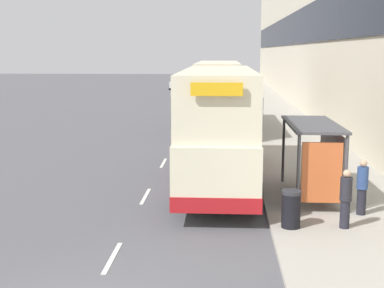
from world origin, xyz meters
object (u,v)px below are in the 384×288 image
Objects in this scene: bus_shelter at (319,147)px; car_0 at (220,82)px; pedestrian_at_shelter at (362,187)px; car_2 at (178,83)px; litter_bin at (291,209)px; double_decker_bus_ahead at (218,95)px; car_1 at (218,86)px; double_decker_bus_near at (218,124)px; pedestrian_1 at (346,198)px; car_3 at (221,90)px.

bus_shelter reaches higher than car_0.
bus_shelter reaches higher than pedestrian_at_shelter.
car_0 is at bearing -153.07° from car_2.
litter_bin is at bearing -112.29° from bus_shelter.
car_2 is (-5.70, 37.37, -1.45)m from double_decker_bus_ahead.
double_decker_bus_ahead reaches higher than car_1.
double_decker_bus_ahead is at bearing 98.67° from car_2.
double_decker_bus_near is at bearing -89.34° from double_decker_bus_ahead.
pedestrian_at_shelter is 1.01× the size of pedestrian_1.
double_decker_bus_near is at bearing 143.19° from bus_shelter.
double_decker_bus_ahead is at bearing 96.71° from litter_bin.
car_2 is (-9.15, 53.33, -1.04)m from bus_shelter.
car_3 is (0.22, -15.36, -0.01)m from car_0.
double_decker_bus_near is at bearing 110.85° from litter_bin.
double_decker_bus_ahead reaches higher than car_2.
bus_shelter is 0.36× the size of double_decker_bus_ahead.
car_1 is at bearing 92.86° from litter_bin.
car_1 is 8.40m from car_2.
pedestrian_at_shelter reaches higher than pedestrian_1.
car_0 is at bearing 90.16° from double_decker_bus_ahead.
double_decker_bus_near reaches higher than pedestrian_at_shelter.
pedestrian_1 reaches higher than car_2.
pedestrian_at_shelter is (4.74, -48.58, 0.14)m from car_1.
car_2 is (-5.85, 50.86, -1.45)m from double_decker_bus_near.
car_2 is 4.11× the size of litter_bin.
car_0 is at bearing 93.63° from bus_shelter.
double_decker_bus_near is 2.73× the size of car_3.
bus_shelter reaches higher than litter_bin.
litter_bin is at bearing -83.29° from double_decker_bus_ahead.
bus_shelter reaches higher than car_2.
pedestrian_at_shelter is (10.17, -54.98, 0.16)m from car_2.
car_3 is at bearing 94.68° from bus_shelter.
car_1 is (-3.72, 46.92, -1.03)m from bus_shelter.
car_2 is 1.07× the size of car_3.
car_2 is 2.60× the size of pedestrian_at_shelter.
car_0 reaches higher than car_2.
double_decker_bus_near reaches higher than litter_bin.
car_1 is (-0.42, 44.46, -1.44)m from double_decker_bus_near.
pedestrian_at_shelter is at bearing -75.74° from double_decker_bus_ahead.
car_2 is at bearing 99.49° from pedestrian_1.
pedestrian_at_shelter is (4.36, -42.46, 0.14)m from car_3.
car_2 is (-5.59, -2.84, -0.03)m from car_0.
double_decker_bus_ahead is 37.83m from car_2.
litter_bin is (-2.25, -1.33, -0.32)m from pedestrian_at_shelter.
bus_shelter is at bearing 121.72° from pedestrian_at_shelter.
car_3 reaches higher than litter_bin.
double_decker_bus_near is at bearing -89.46° from car_1.
car_3 is at bearing 114.90° from car_2.
pedestrian_at_shelter is at bearing -85.47° from car_0.
bus_shelter is 47.08m from car_1.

